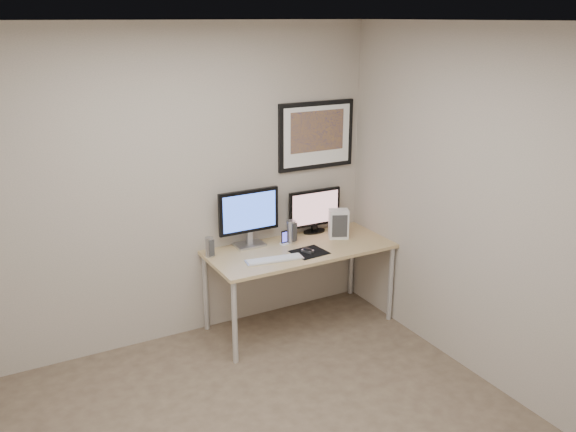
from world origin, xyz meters
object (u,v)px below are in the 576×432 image
object	(u,v)px
speaker_left	(209,247)
speaker_right	(291,231)
monitor_large	(249,215)
keyboard	(274,259)
framed_art	(316,135)
phone_dock	(284,238)
fan_unit	(339,224)
desk	(300,255)
monitor_tv	(315,210)

from	to	relation	value
speaker_left	speaker_right	world-z (taller)	speaker_right
monitor_large	keyboard	world-z (taller)	monitor_large
framed_art	monitor_large	distance (m)	0.94
phone_dock	speaker_left	bearing A→B (deg)	168.79
phone_dock	fan_unit	size ratio (longest dim) A/B	0.49
desk	speaker_left	xyz separation A→B (m)	(-0.76, 0.18, 0.15)
framed_art	speaker_left	distance (m)	1.38
monitor_large	phone_dock	size ratio (longest dim) A/B	4.30
framed_art	speaker_right	bearing A→B (deg)	-153.19
fan_unit	phone_dock	bearing A→B (deg)	-163.77
monitor_large	speaker_right	distance (m)	0.41
framed_art	speaker_left	size ratio (longest dim) A/B	4.45
monitor_tv	speaker_left	bearing A→B (deg)	-173.95
fan_unit	speaker_left	bearing A→B (deg)	-161.47
phone_dock	keyboard	distance (m)	0.37
keyboard	speaker_right	bearing A→B (deg)	51.74
speaker_right	framed_art	bearing A→B (deg)	5.26
phone_dock	desk	bearing A→B (deg)	-65.46
desk	framed_art	distance (m)	1.07
fan_unit	keyboard	bearing A→B (deg)	-140.27
desk	framed_art	xyz separation A→B (m)	(0.35, 0.33, 0.96)
monitor_tv	speaker_right	distance (m)	0.36
monitor_tv	phone_dock	world-z (taller)	monitor_tv
speaker_right	keyboard	world-z (taller)	speaker_right
monitor_tv	fan_unit	size ratio (longest dim) A/B	2.00
desk	keyboard	xyz separation A→B (m)	(-0.32, -0.15, 0.07)
desk	speaker_right	world-z (taller)	speaker_right
speaker_right	phone_dock	xyz separation A→B (m)	(-0.08, -0.02, -0.04)
framed_art	keyboard	xyz separation A→B (m)	(-0.67, -0.48, -0.88)
monitor_large	fan_unit	bearing A→B (deg)	-14.35
framed_art	keyboard	size ratio (longest dim) A/B	1.57
speaker_left	monitor_tv	bearing A→B (deg)	-5.38
framed_art	fan_unit	bearing A→B (deg)	-73.56
desk	keyboard	world-z (taller)	keyboard
speaker_right	keyboard	distance (m)	0.45
monitor_large	speaker_right	xyz separation A→B (m)	(0.36, -0.10, -0.18)
desk	monitor_tv	distance (m)	0.50
monitor_large	speaker_right	bearing A→B (deg)	-15.84
speaker_left	framed_art	bearing A→B (deg)	-2.86
framed_art	monitor_large	bearing A→B (deg)	-173.46
monitor_tv	framed_art	bearing A→B (deg)	54.69
monitor_tv	speaker_left	world-z (taller)	monitor_tv
monitor_tv	desk	bearing A→B (deg)	-137.31
speaker_left	phone_dock	distance (m)	0.68
phone_dock	fan_unit	world-z (taller)	fan_unit
desk	fan_unit	xyz separation A→B (m)	(0.43, 0.06, 0.20)
desk	monitor_large	distance (m)	0.56
desk	monitor_tv	bearing A→B (deg)	41.84
framed_art	desk	bearing A→B (deg)	-136.54
monitor_tv	keyboard	size ratio (longest dim) A/B	1.09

